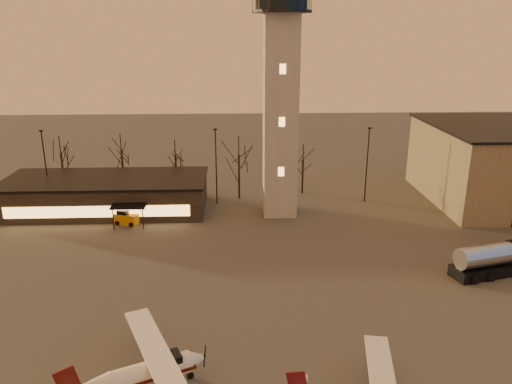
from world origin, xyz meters
TOP-DOWN VIEW (x-y plane):
  - ground at (0.00, 0.00)m, footprint 220.00×220.00m
  - control_tower at (0.00, 30.00)m, footprint 6.80×6.80m
  - terminal at (-21.99, 31.98)m, footprint 25.40×12.20m
  - light_poles at (0.50, 31.00)m, footprint 58.50×12.25m
  - tree_row at (-13.70, 39.16)m, footprint 37.20×9.20m
  - cessna_rear at (-10.89, -2.42)m, footprint 9.95×11.97m
  - fuel_truck at (18.83, 12.45)m, footprint 8.61×4.37m
  - service_cart at (-18.55, 27.02)m, footprint 3.11×2.48m

SIDE VIEW (x-z plane):
  - ground at x=0.00m, z-range 0.00..0.00m
  - service_cart at x=-18.55m, z-range -0.21..1.55m
  - cessna_rear at x=-10.89m, z-range -0.54..2.88m
  - fuel_truck at x=18.83m, z-range -0.32..2.75m
  - terminal at x=-21.99m, z-range 0.01..4.31m
  - light_poles at x=0.50m, z-range 0.34..10.48m
  - tree_row at x=-13.70m, z-range 1.54..10.34m
  - control_tower at x=0.00m, z-range 0.03..32.63m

